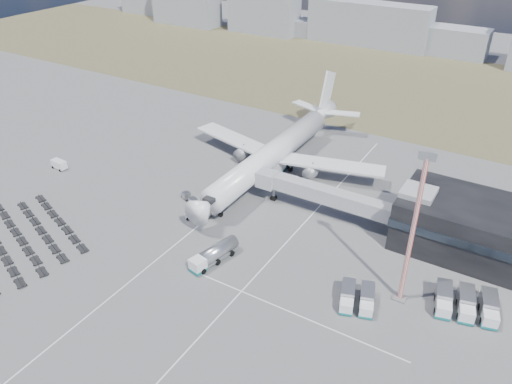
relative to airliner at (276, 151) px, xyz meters
The scene contains 16 objects.
ground 32.81m from the airliner, 90.00° to the right, with size 420.00×420.00×0.00m, color #565659.
grass_strip 77.80m from the airliner, 90.00° to the left, with size 420.00×90.00×0.01m, color #4D492E.
lane_markings 31.41m from the airliner, 71.60° to the right, with size 47.12×110.00×0.01m.
terminal 48.51m from the airliner, ahead, with size 30.40×16.40×11.00m.
jet_bridge 19.89m from the airliner, 36.93° to the right, with size 30.30×3.80×7.05m.
airliner is the anchor object (origin of this frame).
skyline 119.63m from the airliner, 93.44° to the left, with size 322.71×26.64×25.46m.
fuel_tanker 37.12m from the airliner, 78.45° to the right, with size 4.73×10.58×3.32m.
pushback_tug 27.56m from the airliner, 98.46° to the right, with size 3.59×2.02×1.58m, color silver.
utility_van 53.11m from the airliner, 150.02° to the right, with size 4.11×1.86×2.21m, color silver.
catering_truck 3.82m from the airliner, ahead, with size 3.54×7.00×3.08m.
service_trucks_near 47.60m from the airliner, 44.44° to the right, with size 7.06×7.75×2.59m.
service_trucks_far 55.67m from the airliner, 27.29° to the right, with size 10.74×9.06×2.84m.
uld_row 24.58m from the airliner, 105.40° to the right, with size 10.78×5.73×1.54m.
baggage_dollies 58.69m from the airliner, 120.59° to the right, with size 33.23×26.44×0.69m.
floodlight_mast 49.21m from the airliner, 35.45° to the right, with size 2.58×2.11×27.27m.
Camera 1 is at (51.19, -61.35, 58.18)m, focal length 35.00 mm.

